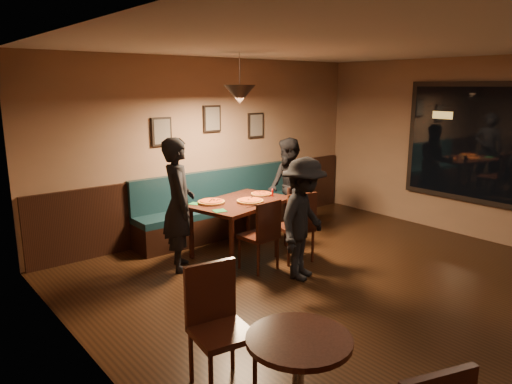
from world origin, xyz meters
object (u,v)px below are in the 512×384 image
Objects in this scene: booth_bench at (223,204)px; soda_glass at (290,193)px; cafe_chair_far at (222,330)px; diner_right at (288,187)px; diner_front at (304,219)px; dining_table at (241,227)px; chair_near_right at (294,225)px; diner_left at (179,204)px; tabasco_bottle at (272,192)px; chair_near_left at (258,234)px.

soda_glass is (0.37, -1.16, 0.33)m from booth_bench.
soda_glass is 0.16× the size of cafe_chair_far.
diner_right reaches higher than diner_front.
dining_table is 1.42× the size of cafe_chair_far.
diner_front is (0.02, -1.25, 0.39)m from dining_table.
chair_near_right reaches higher than soda_glass.
booth_bench is at bearing -34.53° from diner_left.
diner_right is (0.70, 0.88, 0.29)m from chair_near_right.
dining_table is 0.92× the size of diner_front.
diner_left is at bearing 169.30° from soda_glass.
chair_near_right is at bearing -124.95° from soda_glass.
booth_bench is 1.96× the size of diner_front.
diner_right reaches higher than soda_glass.
diner_right is (2.08, 0.15, -0.08)m from diner_left.
tabasco_bottle is at bearing -74.02° from booth_bench.
chair_near_left is (-0.22, -0.67, 0.09)m from dining_table.
cafe_chair_far is (-3.13, -2.59, -0.29)m from diner_right.
diner_left is 1.11× the size of diner_right.
diner_left is at bearing 167.67° from dining_table.
diner_front is 2.40m from cafe_chair_far.
diner_right is at bearing 65.81° from chair_near_right.
dining_table is 1.43× the size of chair_near_right.
booth_bench is 1.57m from chair_near_right.
chair_near_right is 1.16m from diner_right.
soda_glass is (1.66, -0.31, -0.03)m from diner_left.
cafe_chair_far is (-1.05, -2.44, -0.37)m from diner_left.
chair_near_right is 0.69m from diner_front.
diner_right is at bearing 28.13° from chair_near_left.
chair_near_left reaches higher than soda_glass.
booth_bench is 2.13m from diner_front.
dining_table is at bearing 154.20° from soda_glass.
booth_bench reaches higher than tabasco_bottle.
dining_table is at bearing 67.66° from diner_front.
diner_right reaches higher than booth_bench.
dining_table is at bearing 131.60° from chair_near_right.
diner_right is 0.63m from soda_glass.
diner_right is at bearing -41.31° from booth_bench.
soda_glass is at bearing -78.42° from diner_left.
dining_table is 0.90× the size of diner_right.
soda_glass is at bearing 17.73° from chair_near_left.
soda_glass is at bearing -38.33° from dining_table.
tabasco_bottle is 3.54m from cafe_chair_far.
tabasco_bottle is at bearing 89.69° from chair_near_right.
diner_right reaches higher than cafe_chair_far.
chair_near_right is at bearing -135.93° from cafe_chair_far.
diner_front is 1.30m from tabasco_bottle.
cafe_chair_far is at bearing -141.91° from soda_glass.
diner_left is 1.14× the size of diner_front.
diner_right is 1.03× the size of diner_front.
chair_near_left is 2.54m from cafe_chair_far.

